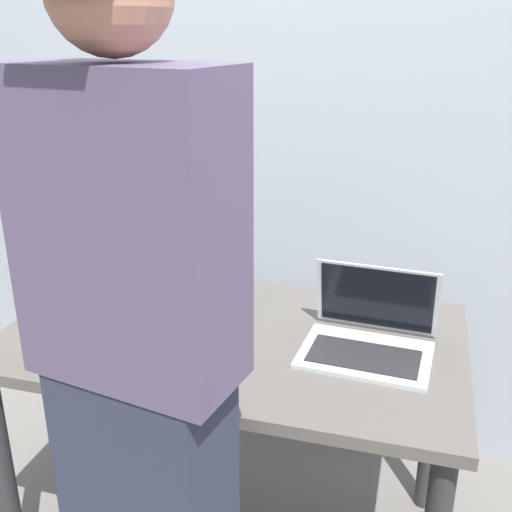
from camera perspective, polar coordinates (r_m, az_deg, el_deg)
The scene contains 7 objects.
desk at distance 1.84m, azimuth -2.21°, elevation -10.31°, with size 1.33×0.78×0.77m.
laptop at distance 1.72m, azimuth 10.67°, elevation -7.23°, with size 0.37×0.32×0.22m.
beer_bottle_green at distance 2.04m, azimuth -4.46°, elevation -0.05°, with size 0.06×0.06×0.31m.
beer_bottle_dark at distance 1.92m, azimuth -2.24°, elevation -1.72°, with size 0.07×0.07×0.27m.
person_figure at distance 1.28m, azimuth -10.90°, elevation -11.45°, with size 0.45×0.33×1.81m.
coffee_mug at distance 1.74m, azimuth -18.58°, elevation -7.71°, with size 0.11×0.08×0.09m.
back_wall at distance 2.28m, azimuth 3.18°, elevation 12.87°, with size 6.00×0.10×2.60m, color #99A3AD.
Camera 1 is at (0.50, -1.50, 1.61)m, focal length 42.28 mm.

